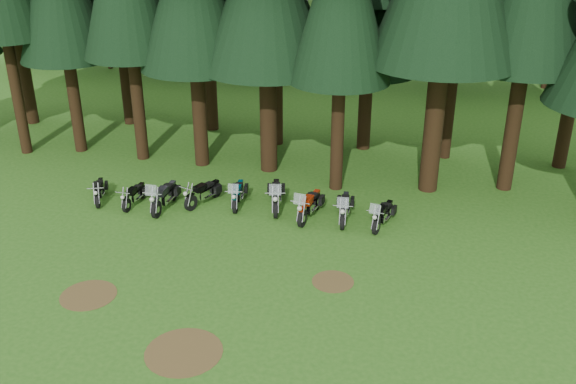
% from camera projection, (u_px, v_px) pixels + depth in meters
% --- Properties ---
extents(ground, '(120.00, 120.00, 0.00)m').
position_uv_depth(ground, '(199.00, 274.00, 21.64)').
color(ground, '#245616').
rests_on(ground, ground).
extents(decid_2, '(6.72, 6.53, 8.40)m').
position_uv_depth(decid_2, '(174.00, 5.00, 43.64)').
color(decid_2, black).
rests_on(decid_2, ground).
extents(decid_3, '(6.12, 5.95, 7.65)m').
position_uv_depth(decid_3, '(256.00, 14.00, 43.00)').
color(decid_3, black).
rests_on(decid_3, ground).
extents(decid_4, '(5.93, 5.76, 7.41)m').
position_uv_depth(decid_4, '(352.00, 16.00, 42.87)').
color(decid_4, black).
rests_on(decid_4, ground).
extents(decid_6, '(7.06, 6.86, 8.82)m').
position_uv_depth(decid_6, '(563.00, 9.00, 40.49)').
color(decid_6, black).
rests_on(decid_6, ground).
extents(dirt_patch_0, '(1.80, 1.80, 0.01)m').
position_uv_depth(dirt_patch_0, '(88.00, 295.00, 20.46)').
color(dirt_patch_0, '#4C3D1E').
rests_on(dirt_patch_0, ground).
extents(dirt_patch_1, '(1.40, 1.40, 0.01)m').
position_uv_depth(dirt_patch_1, '(333.00, 281.00, 21.19)').
color(dirt_patch_1, '#4C3D1E').
rests_on(dirt_patch_1, ground).
extents(dirt_patch_2, '(2.20, 2.20, 0.01)m').
position_uv_depth(dirt_patch_2, '(184.00, 352.00, 17.89)').
color(dirt_patch_2, '#4C3D1E').
rests_on(dirt_patch_2, ground).
extents(motorcycle_0, '(0.85, 1.91, 0.82)m').
position_uv_depth(motorcycle_0, '(99.00, 191.00, 26.74)').
color(motorcycle_0, black).
rests_on(motorcycle_0, ground).
extents(motorcycle_1, '(0.29, 1.97, 0.80)m').
position_uv_depth(motorcycle_1, '(134.00, 196.00, 26.36)').
color(motorcycle_1, black).
rests_on(motorcycle_1, ground).
extents(motorcycle_2, '(0.46, 2.45, 1.55)m').
position_uv_depth(motorcycle_2, '(164.00, 197.00, 25.98)').
color(motorcycle_2, black).
rests_on(motorcycle_2, ground).
extents(motorcycle_3, '(0.95, 2.10, 0.90)m').
position_uv_depth(motorcycle_3, '(203.00, 193.00, 26.45)').
color(motorcycle_3, black).
rests_on(motorcycle_3, ground).
extents(motorcycle_4, '(0.58, 2.22, 1.40)m').
position_uv_depth(motorcycle_4, '(238.00, 195.00, 26.32)').
color(motorcycle_4, black).
rests_on(motorcycle_4, ground).
extents(motorcycle_5, '(0.85, 2.51, 1.58)m').
position_uv_depth(motorcycle_5, '(276.00, 196.00, 26.02)').
color(motorcycle_5, black).
rests_on(motorcycle_5, ground).
extents(motorcycle_6, '(0.66, 2.42, 1.52)m').
position_uv_depth(motorcycle_6, '(309.00, 206.00, 25.25)').
color(motorcycle_6, black).
rests_on(motorcycle_6, ground).
extents(motorcycle_7, '(0.49, 2.35, 1.48)m').
position_uv_depth(motorcycle_7, '(344.00, 209.00, 25.07)').
color(motorcycle_7, black).
rests_on(motorcycle_7, ground).
extents(motorcycle_8, '(0.78, 2.16, 1.37)m').
position_uv_depth(motorcycle_8, '(383.00, 215.00, 24.62)').
color(motorcycle_8, black).
rests_on(motorcycle_8, ground).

